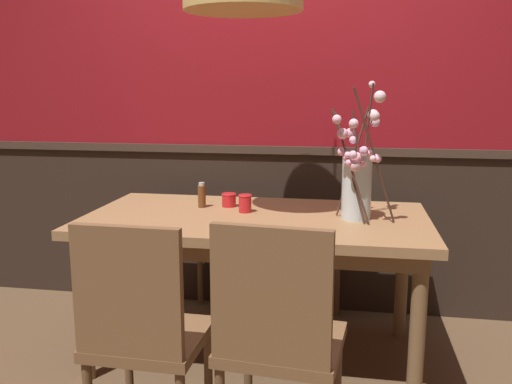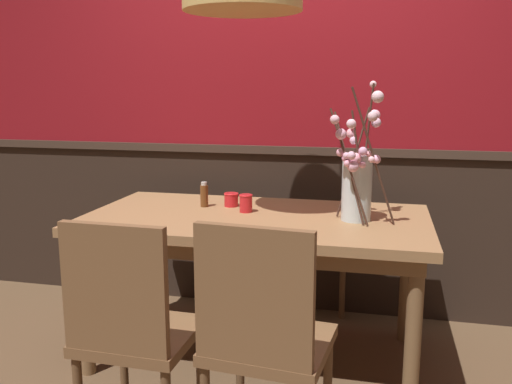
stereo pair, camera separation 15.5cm
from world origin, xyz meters
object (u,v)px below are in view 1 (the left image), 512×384
object	(u,v)px
chair_near_side_left	(142,329)
vase_with_blossoms	(357,179)
dining_table	(256,232)
candle_holder_nearer_edge	(229,200)
chair_far_side_left	(238,217)
chair_near_side_right	(278,334)
candle_holder_nearer_center	(245,203)
chair_far_side_right	(315,224)
condiment_bottle	(202,196)

from	to	relation	value
chair_near_side_left	vase_with_blossoms	xyz separation A→B (m)	(0.78, 0.88, 0.44)
dining_table	candle_holder_nearer_edge	size ratio (longest dim) A/B	21.30
chair_near_side_left	chair_far_side_left	size ratio (longest dim) A/B	1.00
chair_near_side_left	candle_holder_nearer_edge	xyz separation A→B (m)	(0.10, 1.06, 0.28)
chair_near_side_right	candle_holder_nearer_edge	bearing A→B (deg)	111.43
chair_near_side_right	candle_holder_nearer_center	world-z (taller)	chair_near_side_right
chair_far_side_right	chair_near_side_right	world-z (taller)	chair_near_side_right
dining_table	candle_holder_nearer_edge	distance (m)	0.29
chair_near_side_right	candle_holder_nearer_edge	size ratio (longest dim) A/B	11.91
chair_far_side_right	candle_holder_nearer_center	world-z (taller)	chair_far_side_right
chair_far_side_right	candle_holder_nearer_center	distance (m)	0.90
vase_with_blossoms	dining_table	bearing A→B (deg)	-179.91
candle_holder_nearer_center	candle_holder_nearer_edge	xyz separation A→B (m)	(-0.11, 0.12, -0.01)
chair_near_side_left	candle_holder_nearer_center	bearing A→B (deg)	77.29
chair_near_side_right	candle_holder_nearer_center	bearing A→B (deg)	107.83
candle_holder_nearer_edge	condiment_bottle	xyz separation A→B (m)	(-0.14, -0.04, 0.03)
dining_table	condiment_bottle	bearing A→B (deg)	156.77
chair_near_side_right	condiment_bottle	size ratio (longest dim) A/B	7.05
chair_near_side_right	chair_near_side_left	size ratio (longest dim) A/B	1.02
chair_far_side_right	condiment_bottle	bearing A→B (deg)	-128.62
dining_table	chair_near_side_right	distance (m)	0.91
chair_far_side_right	vase_with_blossoms	bearing A→B (deg)	-73.49
dining_table	chair_far_side_right	world-z (taller)	chair_far_side_right
vase_with_blossoms	condiment_bottle	distance (m)	0.85
chair_far_side_right	condiment_bottle	world-z (taller)	chair_far_side_right
chair_near_side_right	condiment_bottle	xyz separation A→B (m)	(-0.55, 1.00, 0.29)
candle_holder_nearer_edge	vase_with_blossoms	bearing A→B (deg)	-14.81
chair_far_side_left	vase_with_blossoms	distance (m)	1.25
chair_far_side_left	candle_holder_nearer_edge	distance (m)	0.75
candle_holder_nearer_edge	chair_far_side_right	bearing A→B (deg)	57.38
chair_near_side_right	vase_with_blossoms	world-z (taller)	vase_with_blossoms
chair_far_side_right	candle_holder_nearer_edge	distance (m)	0.85
candle_holder_nearer_center	candle_holder_nearer_edge	distance (m)	0.16
chair_far_side_left	candle_holder_nearer_center	bearing A→B (deg)	-75.54
vase_with_blossoms	chair_far_side_left	bearing A→B (deg)	131.82
chair_far_side_right	condiment_bottle	distance (m)	0.97
chair_far_side_right	candle_holder_nearer_edge	xyz separation A→B (m)	(-0.43, -0.67, 0.28)
chair_far_side_left	vase_with_blossoms	world-z (taller)	vase_with_blossoms
dining_table	vase_with_blossoms	xyz separation A→B (m)	(0.50, 0.00, 0.29)
chair_far_side_right	chair_near_side_right	xyz separation A→B (m)	(-0.02, -1.72, 0.02)
dining_table	candle_holder_nearer_edge	world-z (taller)	candle_holder_nearer_edge
dining_table	candle_holder_nearer_center	xyz separation A→B (m)	(-0.07, 0.06, 0.13)
dining_table	candle_holder_nearer_edge	xyz separation A→B (m)	(-0.18, 0.18, 0.12)
dining_table	condiment_bottle	size ratio (longest dim) A/B	12.61
chair_near_side_right	chair_near_side_left	world-z (taller)	chair_near_side_right
dining_table	chair_far_side_left	world-z (taller)	chair_far_side_left
chair_near_side_right	chair_near_side_left	xyz separation A→B (m)	(-0.51, -0.01, -0.01)
chair_near_side_right	dining_table	bearing A→B (deg)	104.84
dining_table	chair_near_side_left	xyz separation A→B (m)	(-0.28, -0.88, -0.15)
chair_near_side_right	condiment_bottle	distance (m)	1.18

